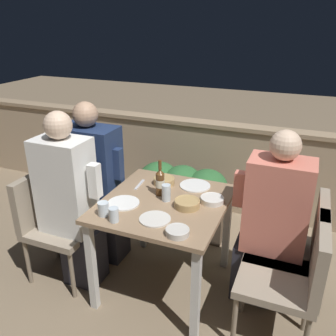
{
  "coord_description": "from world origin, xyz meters",
  "views": [
    {
      "loc": [
        0.83,
        -1.97,
        1.87
      ],
      "look_at": [
        0.0,
        0.07,
        0.94
      ],
      "focal_mm": 38.0,
      "sensor_mm": 36.0,
      "label": 1
    }
  ],
  "objects_px": {
    "chair_right_far": "(299,245)",
    "chair_left_far": "(76,196)",
    "person_white_polo": "(71,201)",
    "person_navy_jumper": "(95,184)",
    "chair_left_near": "(51,216)",
    "person_coral_top": "(270,221)",
    "beer_bottle": "(160,182)",
    "chair_right_near": "(296,272)"
  },
  "relations": [
    {
      "from": "person_white_polo",
      "to": "chair_right_near",
      "type": "relative_size",
      "value": 1.59
    },
    {
      "from": "chair_left_near",
      "to": "chair_right_near",
      "type": "relative_size",
      "value": 1.0
    },
    {
      "from": "person_coral_top",
      "to": "chair_left_near",
      "type": "bearing_deg",
      "value": -168.43
    },
    {
      "from": "person_coral_top",
      "to": "beer_bottle",
      "type": "xyz_separation_m",
      "value": [
        -0.76,
        -0.07,
        0.18
      ]
    },
    {
      "from": "chair_right_near",
      "to": "chair_right_far",
      "type": "distance_m",
      "value": 0.3
    },
    {
      "from": "chair_right_far",
      "to": "person_coral_top",
      "type": "distance_m",
      "value": 0.24
    },
    {
      "from": "chair_left_near",
      "to": "chair_right_near",
      "type": "bearing_deg",
      "value": 0.7
    },
    {
      "from": "person_white_polo",
      "to": "person_navy_jumper",
      "type": "height_order",
      "value": "person_white_polo"
    },
    {
      "from": "chair_left_near",
      "to": "person_navy_jumper",
      "type": "bearing_deg",
      "value": 61.48
    },
    {
      "from": "chair_left_far",
      "to": "person_coral_top",
      "type": "distance_m",
      "value": 1.57
    },
    {
      "from": "person_navy_jumper",
      "to": "beer_bottle",
      "type": "relative_size",
      "value": 5.02
    },
    {
      "from": "chair_left_near",
      "to": "person_white_polo",
      "type": "bearing_deg",
      "value": 0.0
    },
    {
      "from": "chair_left_far",
      "to": "person_coral_top",
      "type": "relative_size",
      "value": 0.66
    },
    {
      "from": "person_navy_jumper",
      "to": "chair_right_far",
      "type": "bearing_deg",
      "value": -0.59
    },
    {
      "from": "person_white_polo",
      "to": "beer_bottle",
      "type": "distance_m",
      "value": 0.66
    },
    {
      "from": "chair_right_far",
      "to": "person_coral_top",
      "type": "xyz_separation_m",
      "value": [
        -0.2,
        0.0,
        0.13
      ]
    },
    {
      "from": "chair_left_near",
      "to": "chair_left_far",
      "type": "height_order",
      "value": "same"
    },
    {
      "from": "person_white_polo",
      "to": "person_coral_top",
      "type": "bearing_deg",
      "value": 13.19
    },
    {
      "from": "person_white_polo",
      "to": "person_coral_top",
      "type": "relative_size",
      "value": 1.04
    },
    {
      "from": "chair_left_near",
      "to": "beer_bottle",
      "type": "relative_size",
      "value": 3.18
    },
    {
      "from": "chair_left_near",
      "to": "person_navy_jumper",
      "type": "height_order",
      "value": "person_navy_jumper"
    },
    {
      "from": "person_white_polo",
      "to": "chair_right_far",
      "type": "distance_m",
      "value": 1.59
    },
    {
      "from": "person_white_polo",
      "to": "person_coral_top",
      "type": "distance_m",
      "value": 1.39
    },
    {
      "from": "beer_bottle",
      "to": "person_white_polo",
      "type": "bearing_deg",
      "value": -157.59
    },
    {
      "from": "chair_left_near",
      "to": "chair_left_far",
      "type": "bearing_deg",
      "value": 92.6
    },
    {
      "from": "chair_left_near",
      "to": "chair_right_far",
      "type": "relative_size",
      "value": 1.0
    },
    {
      "from": "person_navy_jumper",
      "to": "person_coral_top",
      "type": "height_order",
      "value": "person_navy_jumper"
    },
    {
      "from": "chair_left_near",
      "to": "chair_right_far",
      "type": "xyz_separation_m",
      "value": [
        1.74,
        0.32,
        0.0
      ]
    },
    {
      "from": "person_white_polo",
      "to": "chair_right_far",
      "type": "xyz_separation_m",
      "value": [
        1.55,
        0.32,
        -0.16
      ]
    },
    {
      "from": "person_navy_jumper",
      "to": "person_coral_top",
      "type": "relative_size",
      "value": 1.04
    },
    {
      "from": "chair_right_far",
      "to": "person_coral_top",
      "type": "height_order",
      "value": "person_coral_top"
    },
    {
      "from": "chair_left_far",
      "to": "chair_right_near",
      "type": "distance_m",
      "value": 1.79
    },
    {
      "from": "chair_left_near",
      "to": "chair_right_far",
      "type": "height_order",
      "value": "same"
    },
    {
      "from": "chair_left_near",
      "to": "chair_right_near",
      "type": "distance_m",
      "value": 1.75
    },
    {
      "from": "chair_right_near",
      "to": "person_coral_top",
      "type": "bearing_deg",
      "value": 124.02
    },
    {
      "from": "chair_right_far",
      "to": "chair_left_far",
      "type": "bearing_deg",
      "value": 179.48
    },
    {
      "from": "person_white_polo",
      "to": "chair_right_near",
      "type": "distance_m",
      "value": 1.56
    },
    {
      "from": "person_navy_jumper",
      "to": "person_coral_top",
      "type": "distance_m",
      "value": 1.37
    },
    {
      "from": "person_white_polo",
      "to": "beer_bottle",
      "type": "relative_size",
      "value": 5.06
    },
    {
      "from": "chair_right_near",
      "to": "chair_left_near",
      "type": "bearing_deg",
      "value": -179.3
    },
    {
      "from": "chair_left_far",
      "to": "person_coral_top",
      "type": "height_order",
      "value": "person_coral_top"
    },
    {
      "from": "person_coral_top",
      "to": "person_navy_jumper",
      "type": "bearing_deg",
      "value": 179.33
    }
  ]
}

